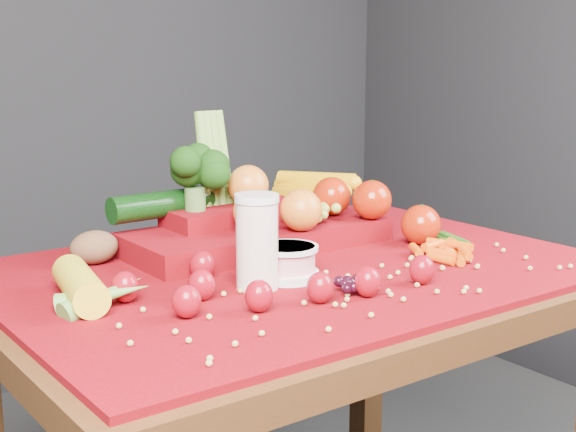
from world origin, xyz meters
TOP-DOWN VIEW (x-y plane):
  - table at (0.00, 0.00)m, footprint 1.10×0.80m
  - red_cloth at (0.00, 0.00)m, footprint 1.05×0.75m
  - milk_glass at (-0.13, -0.08)m, footprint 0.07×0.07m
  - yogurt_bowl at (-0.06, -0.06)m, footprint 0.11×0.11m
  - strawberry_scatter at (-0.16, -0.13)m, footprint 0.48×0.28m
  - dark_grape_cluster at (-0.02, -0.19)m, footprint 0.06×0.05m
  - soybean_scatter at (0.00, -0.20)m, footprint 0.84×0.24m
  - corn_ear at (-0.39, -0.01)m, footprint 0.21×0.25m
  - potato at (-0.29, 0.22)m, footprint 0.09×0.07m
  - baby_carrot_pile at (0.26, -0.12)m, footprint 0.17×0.17m
  - green_bean_pile at (0.37, -0.01)m, footprint 0.14×0.12m
  - produce_mound at (0.05, 0.15)m, footprint 0.59×0.37m

SIDE VIEW (x-z plane):
  - table at x=0.00m, z-range 0.28..1.03m
  - red_cloth at x=0.00m, z-range 0.75..0.76m
  - soybean_scatter at x=0.00m, z-range 0.76..0.77m
  - green_bean_pile at x=0.37m, z-range 0.76..0.77m
  - dark_grape_cluster at x=-0.02m, z-range 0.76..0.79m
  - baby_carrot_pile at x=0.26m, z-range 0.76..0.79m
  - corn_ear at x=-0.39m, z-range 0.76..0.81m
  - strawberry_scatter at x=-0.16m, z-range 0.76..0.82m
  - potato at x=-0.29m, z-range 0.76..0.82m
  - yogurt_bowl at x=-0.06m, z-range 0.76..0.82m
  - produce_mound at x=0.05m, z-range 0.69..0.96m
  - milk_glass at x=-0.13m, z-range 0.77..0.92m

